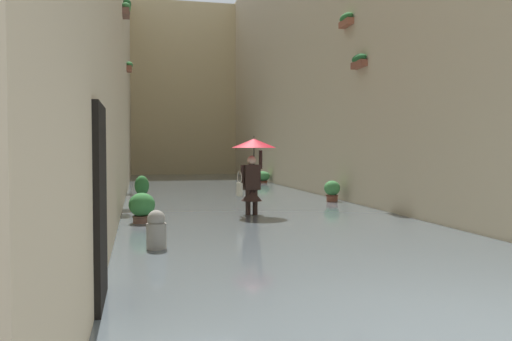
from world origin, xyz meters
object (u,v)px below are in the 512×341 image
person_wading (253,161)px  potted_plant_far_left (332,192)px  potted_plant_mid_right (142,189)px  potted_plant_mid_left (263,178)px  potted_plant_far_right (142,188)px  mooring_bollard (156,236)px  potted_plant_near_right (142,210)px

person_wading → potted_plant_far_left: person_wading is taller
potted_plant_mid_right → potted_plant_mid_left: potted_plant_mid_right is taller
person_wading → potted_plant_mid_left: (-3.01, -11.57, -1.04)m
person_wading → potted_plant_far_right: size_ratio=2.67×
person_wading → potted_plant_far_left: bearing=-138.6°
potted_plant_far_right → mooring_bollard: mooring_bollard is taller
potted_plant_mid_right → potted_plant_mid_left: bearing=-129.4°
person_wading → potted_plant_far_right: bearing=-68.9°
person_wading → potted_plant_far_left: size_ratio=2.54×
potted_plant_far_right → potted_plant_mid_left: bearing=-137.9°
potted_plant_mid_right → potted_plant_far_right: (-0.01, -1.75, -0.07)m
potted_plant_mid_right → person_wading: bearing=117.8°
potted_plant_far_left → potted_plant_mid_left: 8.91m
potted_plant_near_right → mooring_bollard: size_ratio=1.03×
potted_plant_far_left → potted_plant_mid_left: potted_plant_far_left is taller
potted_plant_near_right → potted_plant_mid_right: bearing=-90.4°
potted_plant_mid_right → potted_plant_far_left: size_ratio=1.13×
potted_plant_near_right → potted_plant_far_right: potted_plant_near_right is taller
potted_plant_mid_left → mooring_bollard: 16.33m
potted_plant_near_right → potted_plant_far_right: (-0.05, -7.40, -0.06)m
person_wading → potted_plant_mid_left: size_ratio=2.81×
person_wading → potted_plant_near_right: (2.58, 0.83, -0.98)m
person_wading → mooring_bollard: person_wading is taller
potted_plant_mid_left → potted_plant_far_left: bearing=90.0°
mooring_bollard → person_wading: bearing=-121.7°
potted_plant_far_right → potted_plant_mid_left: potted_plant_far_right is taller
person_wading → potted_plant_mid_left: bearing=-104.6°
potted_plant_mid_left → mooring_bollard: (5.39, 15.42, -0.03)m
potted_plant_near_right → mooring_bollard: bearing=93.7°
potted_plant_near_right → potted_plant_far_left: (-5.59, -3.49, -0.01)m
potted_plant_far_right → mooring_bollard: 10.42m
potted_plant_mid_left → mooring_bollard: size_ratio=0.91×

